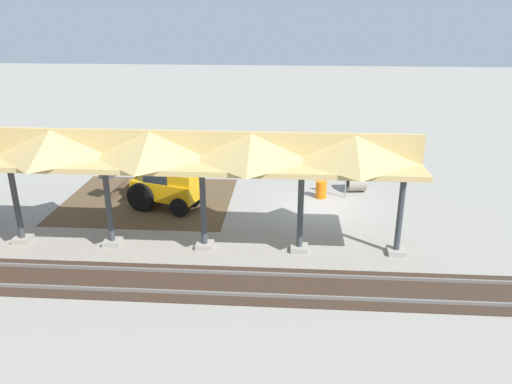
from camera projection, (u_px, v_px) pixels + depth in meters
The scene contains 9 objects.
ground_plane at pixel (321, 207), 24.59m from camera, with size 120.00×120.00×0.00m, color gray.
dirt_work_zone at pixel (148, 200), 25.40m from camera, with size 8.39×7.00×0.01m, color brown.
platform_canopy at pixel (201, 150), 19.05m from camera, with size 16.70×3.20×4.90m.
rail_tracks at pixel (332, 288), 17.52m from camera, with size 60.00×2.58×0.15m.
stop_sign at pixel (347, 168), 25.22m from camera, with size 0.75×0.21×2.23m.
backhoe at pixel (163, 183), 24.06m from camera, with size 5.25×2.63×2.82m.
dirt_mound at pixel (131, 193), 26.34m from camera, with size 4.46×4.46×1.81m, color brown.
concrete_pipe at pixel (356, 181), 26.53m from camera, with size 1.06×1.19×1.08m.
traffic_barrel at pixel (321, 189), 25.63m from camera, with size 0.56×0.56×0.90m, color orange.
Camera 1 is at (1.61, 22.90, 9.40)m, focal length 35.00 mm.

